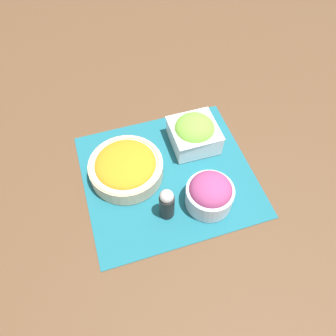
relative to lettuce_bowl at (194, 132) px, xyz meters
The scene contains 6 objects.
ground_plane 0.14m from the lettuce_bowl, 39.26° to the left, with size 3.00×3.00×0.00m, color #513823.
placemat 0.14m from the lettuce_bowl, 39.26° to the left, with size 0.44×0.41×0.00m.
lettuce_bowl is the anchor object (origin of this frame).
carrot_bowl 0.21m from the lettuce_bowl, 13.25° to the left, with size 0.19×0.19×0.07m.
onion_bowl 0.20m from the lettuce_bowl, 80.99° to the left, with size 0.12×0.12×0.09m.
pepper_shaker 0.24m from the lettuce_bowl, 54.01° to the left, with size 0.04×0.04×0.10m.
Camera 1 is at (0.15, 0.46, 0.73)m, focal length 35.00 mm.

